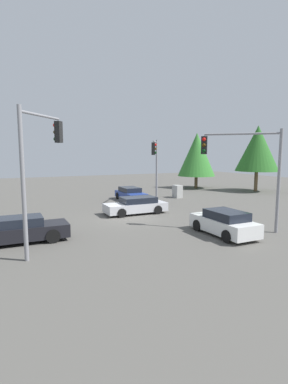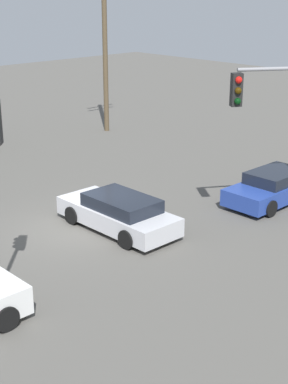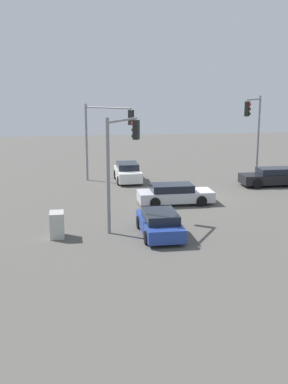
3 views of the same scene
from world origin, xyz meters
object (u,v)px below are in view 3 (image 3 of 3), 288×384
Objects in this scene: traffic_signal_main at (105,129)px; traffic_signal_cross at (254,124)px; sedan_blue at (160,223)px; sedan_silver at (175,194)px; traffic_signal_aux at (120,152)px; sedan_dark at (273,177)px; electrical_cabinet at (57,225)px; sedan_white at (128,172)px.

traffic_signal_cross is at bearing 37.53° from traffic_signal_main.
sedan_blue is 6.47m from sedan_silver.
sedan_blue is 0.72× the size of traffic_signal_aux.
sedan_dark is 0.79× the size of traffic_signal_main.
traffic_signal_main is 13.69m from electrical_cabinet.
sedan_dark is 3.66× the size of electrical_cabinet.
sedan_white is 7.76m from sedan_silver.
traffic_signal_main is (-0.32, 1.73, 3.38)m from sedan_white.
sedan_white is 3.81m from traffic_signal_main.
traffic_signal_main reaches higher than electrical_cabinet.
sedan_silver is 9.27m from sedan_dark.
traffic_signal_cross reaches higher than traffic_signal_aux.
traffic_signal_aux is at bearing 124.91° from sedan_dark.
sedan_white is at bearing 89.73° from sedan_blue.
sedan_blue is at bearing -18.85° from sedan_silver.
sedan_silver is 9.06m from electrical_cabinet.
sedan_white is 13.61m from sedan_blue.
traffic_signal_main is 0.91× the size of traffic_signal_cross.
traffic_signal_cross is 19.09m from electrical_cabinet.
traffic_signal_cross is at bearing -50.71° from electrical_cabinet.
sedan_blue is 0.89× the size of sedan_silver.
sedan_dark is at bearing 162.33° from sedan_white.
traffic_signal_main is 1.02× the size of traffic_signal_aux.
sedan_dark is 0.80× the size of traffic_signal_aux.
sedan_white is 10.22m from traffic_signal_cross.
sedan_silver is at bearing -19.87° from traffic_signal_main.
traffic_signal_main is at bearing 10.36° from sedan_white.
sedan_white is 0.89× the size of sedan_dark.
traffic_signal_main reaches higher than sedan_dark.
sedan_dark is at bearing -57.24° from electrical_cabinet.
sedan_silver is at bearing -9.35° from traffic_signal_aux.
sedan_silver is 0.72× the size of traffic_signal_cross.
electrical_cabinet is (-1.46, 3.28, -3.31)m from traffic_signal_aux.
electrical_cabinet is (-5.66, 7.07, 0.02)m from sedan_silver.
traffic_signal_aux is (-11.69, 1.77, 3.26)m from sedan_white.
electrical_cabinet is (0.46, 4.98, 0.02)m from sedan_blue.
traffic_signal_cross is (-1.29, -9.45, 3.67)m from sedan_white.
sedan_white is 3.26× the size of electrical_cabinet.
traffic_signal_cross is 5.08× the size of electrical_cabinet.
traffic_signal_main reaches higher than sedan_silver.
traffic_signal_main is (7.17, 3.75, 3.44)m from sedan_silver.
traffic_signal_aux is at bearing -66.08° from electrical_cabinet.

